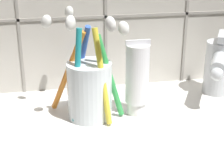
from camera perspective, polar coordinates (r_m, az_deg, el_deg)
The scene contains 4 objects.
sink_counter at distance 59.43cm, azimuth 0.30°, elevation -7.25°, with size 62.60×33.62×2.00cm, color silver.
toothbrush_cup at distance 59.65cm, azimuth -3.50°, elevation -0.30°, with size 13.90×13.28×17.48cm.
toothpaste_tube at distance 60.64cm, azimuth 3.86°, elevation 0.89°, with size 4.01×3.82×12.64cm.
sink_faucet at distance 70.79cm, azimuth 15.98°, elevation 2.67°, with size 8.06×11.90×11.40cm.
Camera 1 is at (-9.86, -50.71, 30.39)cm, focal length 60.00 mm.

